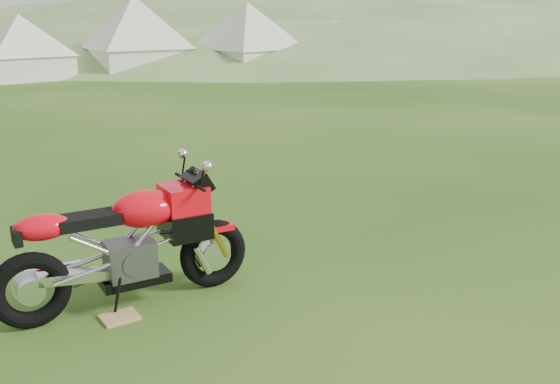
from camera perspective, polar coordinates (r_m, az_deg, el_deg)
name	(u,v)px	position (r m, az deg, el deg)	size (l,w,h in m)	color
ground	(281,285)	(5.47, 0.05, -8.53)	(120.00, 120.00, 0.00)	#1B420E
hillside	(331,42)	(51.66, 4.69, 13.52)	(80.00, 64.00, 8.00)	#567E40
hedgerow	(331,42)	(51.66, 4.69, 13.52)	(36.00, 1.20, 8.60)	black
sport_motorcycle	(126,236)	(5.06, -13.91, -3.90)	(1.97, 0.49, 1.18)	red
plywood_board	(120,317)	(5.08, -14.44, -11.02)	(0.28, 0.22, 0.02)	tan
tent_left	(21,45)	(24.13, -22.57, 12.32)	(2.74, 2.74, 2.38)	silver
tent_mid	(136,37)	(24.99, -13.07, 13.68)	(3.23, 3.23, 2.80)	silver
tent_right	(248,38)	(24.81, -2.96, 13.89)	(3.07, 3.07, 2.66)	silver
caravan	(295,43)	(28.26, 1.40, 13.43)	(4.13, 1.84, 1.93)	silver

